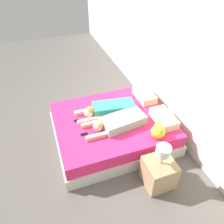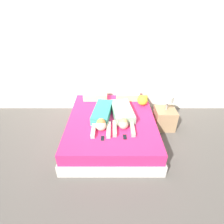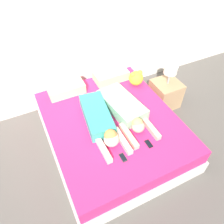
% 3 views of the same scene
% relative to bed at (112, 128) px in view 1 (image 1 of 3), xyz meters
% --- Properties ---
extents(ground_plane, '(12.00, 12.00, 0.00)m').
position_rel_bed_xyz_m(ground_plane, '(0.00, 0.00, -0.23)').
color(ground_plane, '#5B5651').
extents(wall_back, '(12.00, 0.06, 2.60)m').
position_rel_bed_xyz_m(wall_back, '(0.00, 1.21, 1.07)').
color(wall_back, silver).
rests_on(wall_back, ground_plane).
extents(bed, '(1.79, 2.11, 0.47)m').
position_rel_bed_xyz_m(bed, '(0.00, 0.00, 0.00)').
color(bed, beige).
rests_on(bed, ground_plane).
extents(pillow_head_left, '(0.56, 0.30, 0.15)m').
position_rel_bed_xyz_m(pillow_head_left, '(-0.39, 0.84, 0.31)').
color(pillow_head_left, beige).
rests_on(pillow_head_left, bed).
extents(pillow_head_right, '(0.56, 0.30, 0.15)m').
position_rel_bed_xyz_m(pillow_head_right, '(0.39, 0.84, 0.31)').
color(pillow_head_right, beige).
rests_on(pillow_head_right, bed).
extents(person_left, '(0.42, 1.12, 0.22)m').
position_rel_bed_xyz_m(person_left, '(-0.19, -0.03, 0.33)').
color(person_left, teal).
rests_on(person_left, bed).
extents(person_right, '(0.49, 1.12, 0.20)m').
position_rel_bed_xyz_m(person_right, '(0.22, 0.03, 0.32)').
color(person_right, '#8CBF99').
rests_on(person_right, bed).
extents(cell_phone_left, '(0.06, 0.12, 0.01)m').
position_rel_bed_xyz_m(cell_phone_left, '(-0.15, -0.62, 0.24)').
color(cell_phone_left, '#2D2D33').
rests_on(cell_phone_left, bed).
extents(cell_phone_right, '(0.06, 0.12, 0.01)m').
position_rel_bed_xyz_m(cell_phone_right, '(0.23, -0.58, 0.24)').
color(cell_phone_right, black).
rests_on(cell_phone_right, bed).
extents(plush_toy, '(0.23, 0.23, 0.24)m').
position_rel_bed_xyz_m(plush_toy, '(0.70, 0.55, 0.36)').
color(plush_toy, yellow).
rests_on(plush_toy, bed).
extents(nightstand, '(0.44, 0.44, 0.81)m').
position_rel_bed_xyz_m(nightstand, '(1.20, 0.33, 0.04)').
color(nightstand, tan).
rests_on(nightstand, ground_plane).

